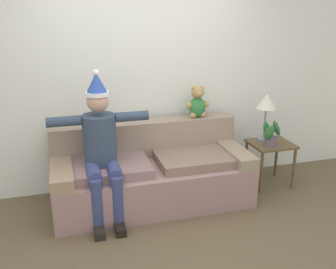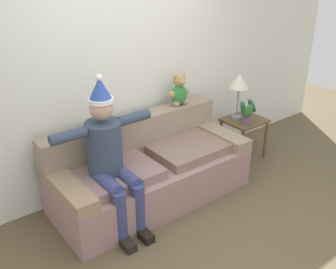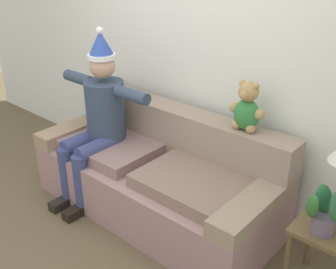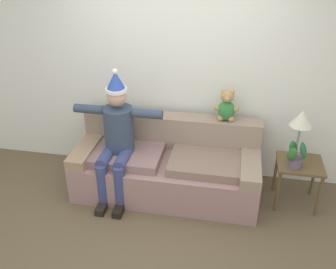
# 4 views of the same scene
# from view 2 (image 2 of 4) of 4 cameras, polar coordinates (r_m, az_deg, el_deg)

# --- Properties ---
(ground_plane) EXTENTS (10.00, 10.00, 0.00)m
(ground_plane) POSITION_cam_2_polar(r_m,az_deg,el_deg) (3.85, 6.36, -15.58)
(ground_plane) COLOR brown
(back_wall) EXTENTS (7.00, 0.10, 2.70)m
(back_wall) POSITION_cam_2_polar(r_m,az_deg,el_deg) (4.31, -7.17, 9.53)
(back_wall) COLOR white
(back_wall) RESTS_ON ground_plane
(couch) EXTENTS (2.14, 0.91, 0.86)m
(couch) POSITION_cam_2_polar(r_m,az_deg,el_deg) (4.29, -2.78, -5.16)
(couch) COLOR gray
(couch) RESTS_ON ground_plane
(person_seated) EXTENTS (1.02, 0.77, 1.53)m
(person_seated) POSITION_cam_2_polar(r_m,az_deg,el_deg) (3.70, -8.46, -2.89)
(person_seated) COLOR #324055
(person_seated) RESTS_ON ground_plane
(teddy_bear) EXTENTS (0.29, 0.17, 0.38)m
(teddy_bear) POSITION_cam_2_polar(r_m,az_deg,el_deg) (4.55, 1.63, 6.35)
(teddy_bear) COLOR #307A3B
(teddy_bear) RESTS_ON couch
(side_table) EXTENTS (0.50, 0.45, 0.54)m
(side_table) POSITION_cam_2_polar(r_m,az_deg,el_deg) (5.14, 10.96, 1.24)
(side_table) COLOR brown
(side_table) RESTS_ON ground_plane
(table_lamp) EXTENTS (0.24, 0.24, 0.59)m
(table_lamp) POSITION_cam_2_polar(r_m,az_deg,el_deg) (4.96, 10.30, 7.35)
(table_lamp) COLOR gray
(table_lamp) RESTS_ON side_table
(potted_plant) EXTENTS (0.25, 0.25, 0.33)m
(potted_plant) POSITION_cam_2_polar(r_m,az_deg,el_deg) (4.93, 11.43, 3.12)
(potted_plant) COLOR #605465
(potted_plant) RESTS_ON side_table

